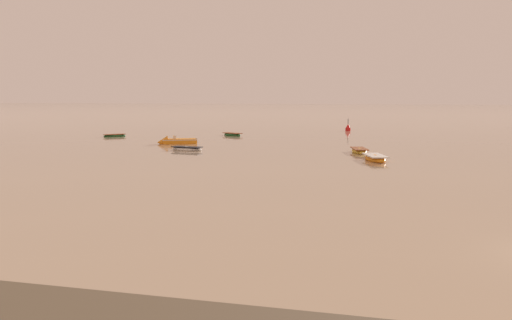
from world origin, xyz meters
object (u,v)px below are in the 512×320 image
rowboat_moored_0 (187,149)px  rowboat_moored_6 (359,151)px  motorboat_moored_1 (174,142)px  channel_buoy (348,128)px  rowboat_moored_8 (115,136)px  rowboat_moored_3 (375,158)px  rowboat_moored_7 (232,135)px

rowboat_moored_0 → rowboat_moored_6: bearing=18.3°
rowboat_moored_0 → motorboat_moored_1: bearing=133.0°
rowboat_moored_0 → channel_buoy: 43.26m
rowboat_moored_6 → channel_buoy: 38.92m
rowboat_moored_6 → channel_buoy: size_ratio=1.95×
rowboat_moored_0 → channel_buoy: channel_buoy is taller
channel_buoy → rowboat_moored_6: bearing=-82.1°
motorboat_moored_1 → channel_buoy: (18.59, 33.18, 0.22)m
rowboat_moored_8 → channel_buoy: bearing=168.1°
rowboat_moored_8 → channel_buoy: 40.07m
rowboat_moored_3 → rowboat_moored_7: rowboat_moored_3 is taller
channel_buoy → rowboat_moored_8: bearing=-143.9°
motorboat_moored_1 → rowboat_moored_8: size_ratio=1.57×
rowboat_moored_6 → rowboat_moored_7: rowboat_moored_6 is taller
rowboat_moored_6 → rowboat_moored_7: 30.37m
rowboat_moored_3 → channel_buoy: 46.48m
rowboat_moored_6 → rowboat_moored_8: 40.58m
rowboat_moored_3 → rowboat_moored_6: 7.63m
motorboat_moored_1 → rowboat_moored_7: motorboat_moored_1 is taller
rowboat_moored_0 → rowboat_moored_3: bearing=-2.1°
rowboat_moored_0 → rowboat_moored_8: bearing=147.8°
motorboat_moored_1 → rowboat_moored_6: size_ratio=1.17×
rowboat_moored_0 → channel_buoy: (13.62, 41.06, 0.30)m
rowboat_moored_0 → motorboat_moored_1: motorboat_moored_1 is taller
rowboat_moored_3 → rowboat_moored_7: bearing=-158.6°
motorboat_moored_1 → rowboat_moored_8: (-13.78, 9.58, -0.09)m
rowboat_moored_0 → rowboat_moored_7: bearing=106.2°
motorboat_moored_1 → rowboat_moored_3: bearing=128.0°
rowboat_moored_7 → rowboat_moored_8: rowboat_moored_7 is taller
rowboat_moored_7 → channel_buoy: bearing=-97.6°
rowboat_moored_8 → rowboat_moored_6: bearing=110.4°
rowboat_moored_3 → motorboat_moored_1: bearing=-133.5°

